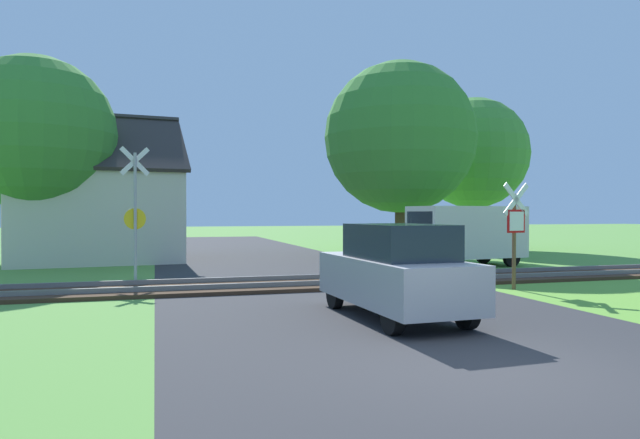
# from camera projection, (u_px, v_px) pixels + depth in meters

# --- Properties ---
(ground_plane) EXTENTS (160.00, 160.00, 0.00)m
(ground_plane) POSITION_uv_depth(u_px,v_px,m) (504.00, 373.00, 7.07)
(ground_plane) COLOR #5B933D
(road_asphalt) EXTENTS (8.34, 80.00, 0.01)m
(road_asphalt) POSITION_uv_depth(u_px,v_px,m) (429.00, 339.00, 8.99)
(road_asphalt) COLOR #2D2D30
(road_asphalt) RESTS_ON ground
(rail_track) EXTENTS (60.00, 2.60, 0.22)m
(rail_track) POSITION_uv_depth(u_px,v_px,m) (313.00, 283.00, 15.63)
(rail_track) COLOR #422D1E
(rail_track) RESTS_ON ground
(stop_sign_near) EXTENTS (0.87, 0.21, 2.78)m
(stop_sign_near) POSITION_uv_depth(u_px,v_px,m) (515.00, 228.00, 14.76)
(stop_sign_near) COLOR brown
(stop_sign_near) RESTS_ON ground
(crossing_sign_far) EXTENTS (0.87, 0.19, 3.98)m
(crossing_sign_far) POSITION_uv_depth(u_px,v_px,m) (135.00, 207.00, 17.04)
(crossing_sign_far) COLOR #9E9EA5
(crossing_sign_far) RESTS_ON ground
(house) EXTENTS (7.33, 7.43, 6.21)m
(house) POSITION_uv_depth(u_px,v_px,m) (98.00, 212.00, 23.96)
(house) COLOR beige
(house) RESTS_ON ground
(tree_far) EXTENTS (6.16, 6.16, 8.42)m
(tree_far) POSITION_uv_depth(u_px,v_px,m) (473.00, 153.00, 31.85)
(tree_far) COLOR #513823
(tree_far) RESTS_ON ground
(tree_left) EXTENTS (5.88, 5.88, 7.92)m
(tree_left) POSITION_uv_depth(u_px,v_px,m) (36.00, 134.00, 21.50)
(tree_left) COLOR #513823
(tree_left) RESTS_ON ground
(tree_right) EXTENTS (6.90, 6.90, 8.88)m
(tree_right) POSITION_uv_depth(u_px,v_px,m) (400.00, 138.00, 25.98)
(tree_right) COLOR #513823
(tree_right) RESTS_ON ground
(mail_truck) EXTENTS (5.10, 2.48, 2.24)m
(mail_truck) POSITION_uv_depth(u_px,v_px,m) (463.00, 233.00, 21.12)
(mail_truck) COLOR silver
(mail_truck) RESTS_ON ground
(parked_car) EXTENTS (1.81, 4.07, 1.78)m
(parked_car) POSITION_uv_depth(u_px,v_px,m) (395.00, 271.00, 10.73)
(parked_car) COLOR #99999E
(parked_car) RESTS_ON ground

